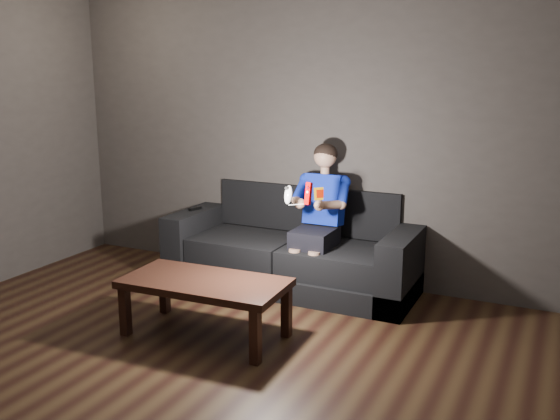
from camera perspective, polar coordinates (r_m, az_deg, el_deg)
The scene contains 8 objects.
floor at distance 4.02m, azimuth -12.04°, elevation -16.27°, with size 5.00×5.00×0.00m, color black.
back_wall at distance 5.72m, azimuth 2.78°, elevation 6.96°, with size 5.00×0.04×2.70m, color #383230.
sofa at distance 5.69m, azimuth 1.38°, elevation -4.03°, with size 2.24×0.97×0.87m.
child at distance 5.42m, azimuth 3.63°, elevation 0.28°, with size 0.50×0.61×1.22m.
wii_remote_red at distance 4.92m, azimuth 2.61°, elevation 1.52°, with size 0.05×0.07×0.18m.
nunchuk_white at distance 5.00m, azimuth 0.76°, elevation 1.41°, with size 0.07×0.10×0.16m.
wii_remote_black at distance 6.01m, azimuth -7.76°, elevation 0.13°, with size 0.07×0.14×0.03m.
coffee_table at distance 4.61m, azimuth -6.88°, elevation -7.02°, with size 1.22×0.65×0.43m.
Camera 1 is at (2.20, -2.74, 1.94)m, focal length 40.00 mm.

